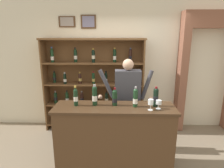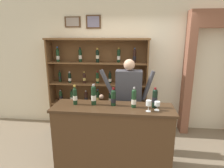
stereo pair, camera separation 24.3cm
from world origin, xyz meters
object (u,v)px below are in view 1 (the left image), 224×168
(tasting_bottle_rosso, at_px, (115,97))
(tasting_counter, at_px, (114,138))
(tasting_bottle_prosecco, at_px, (76,97))
(wine_shelf, at_px, (94,83))
(tasting_bottle_vin_santo, at_px, (135,98))
(wine_glass_left, at_px, (159,103))
(shopkeeper, at_px, (127,95))
(tasting_bottle_super_tuscan, at_px, (156,97))
(tasting_bottle_riserva, at_px, (95,95))
(wine_glass_center, at_px, (151,103))

(tasting_bottle_rosso, bearing_deg, tasting_counter, -94.62)
(tasting_bottle_prosecco, bearing_deg, wine_shelf, 85.44)
(wine_shelf, height_order, tasting_bottle_rosso, wine_shelf)
(tasting_bottle_vin_santo, bearing_deg, wine_glass_left, -13.90)
(tasting_counter, xyz_separation_m, tasting_bottle_rosso, (0.00, 0.05, 0.65))
(shopkeeper, bearing_deg, tasting_bottle_rosso, -114.37)
(tasting_bottle_super_tuscan, distance_m, wine_glass_left, 0.13)
(shopkeeper, bearing_deg, tasting_bottle_super_tuscan, -51.27)
(tasting_bottle_riserva, bearing_deg, tasting_counter, -10.50)
(wine_glass_left, bearing_deg, wine_shelf, 127.66)
(tasting_bottle_vin_santo, xyz_separation_m, wine_glass_center, (0.20, -0.13, -0.03))
(tasting_bottle_rosso, height_order, tasting_bottle_super_tuscan, tasting_bottle_super_tuscan)
(tasting_bottle_riserva, distance_m, wine_glass_left, 0.95)
(tasting_bottle_prosecco, xyz_separation_m, tasting_bottle_super_tuscan, (1.20, 0.01, 0.01))
(wine_shelf, height_order, tasting_bottle_super_tuscan, wine_shelf)
(tasting_bottle_prosecco, distance_m, wine_glass_left, 1.23)
(wine_shelf, xyz_separation_m, shopkeeper, (0.70, -0.85, 0.00))
(tasting_bottle_prosecco, height_order, tasting_bottle_vin_santo, same)
(wine_shelf, bearing_deg, tasting_bottle_prosecco, -94.56)
(tasting_counter, height_order, shopkeeper, shopkeeper)
(tasting_counter, height_order, wine_glass_left, wine_glass_left)
(tasting_bottle_riserva, distance_m, wine_glass_center, 0.84)
(wine_shelf, xyz_separation_m, tasting_bottle_rosso, (0.48, -1.32, 0.12))
(tasting_bottle_rosso, xyz_separation_m, wine_glass_center, (0.51, -0.18, -0.01))
(wine_shelf, relative_size, wine_glass_center, 13.43)
(tasting_counter, distance_m, tasting_bottle_super_tuscan, 0.91)
(tasting_bottle_vin_santo, relative_size, wine_glass_left, 2.34)
(tasting_bottle_super_tuscan, height_order, wine_glass_center, tasting_bottle_super_tuscan)
(wine_shelf, distance_m, tasting_bottle_vin_santo, 1.59)
(tasting_bottle_prosecco, relative_size, wine_glass_center, 1.90)
(tasting_bottle_prosecco, bearing_deg, wine_glass_left, -4.79)
(tasting_bottle_riserva, xyz_separation_m, tasting_bottle_rosso, (0.30, -0.00, -0.03))
(tasting_counter, xyz_separation_m, shopkeeper, (0.22, 0.53, 0.53))
(shopkeeper, bearing_deg, tasting_bottle_prosecco, -148.10)
(tasting_bottle_super_tuscan, xyz_separation_m, wine_glass_center, (-0.10, -0.16, -0.03))
(shopkeeper, relative_size, tasting_bottle_prosecco, 5.47)
(wine_shelf, bearing_deg, tasting_counter, -70.91)
(shopkeeper, bearing_deg, tasting_bottle_vin_santo, -80.05)
(tasting_counter, xyz_separation_m, wine_glass_left, (0.64, -0.07, 0.62))
(wine_glass_center, bearing_deg, tasting_bottle_prosecco, 171.99)
(tasting_bottle_prosecco, xyz_separation_m, wine_glass_left, (1.23, -0.10, -0.05))
(tasting_counter, bearing_deg, tasting_bottle_super_tuscan, 3.59)
(wine_glass_left, bearing_deg, tasting_counter, 173.65)
(tasting_bottle_vin_santo, bearing_deg, wine_glass_center, -33.19)
(tasting_counter, height_order, tasting_bottle_rosso, tasting_bottle_rosso)
(wine_glass_center, bearing_deg, tasting_counter, 166.55)
(tasting_bottle_riserva, xyz_separation_m, tasting_bottle_vin_santo, (0.61, -0.05, -0.02))
(tasting_counter, relative_size, wine_glass_center, 11.21)
(tasting_bottle_riserva, xyz_separation_m, wine_glass_center, (0.82, -0.18, -0.04))
(tasting_bottle_prosecco, xyz_separation_m, wine_glass_center, (1.10, -0.16, -0.02))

